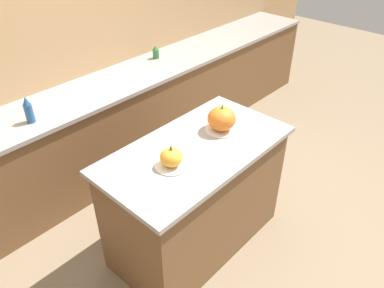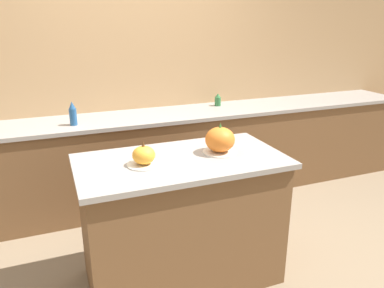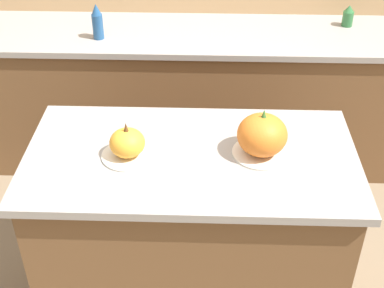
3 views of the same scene
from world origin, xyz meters
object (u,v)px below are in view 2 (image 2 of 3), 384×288
object	(u,v)px
bottle_tall	(73,114)
bottle_short	(218,100)
pumpkin_cake_right	(220,140)
pumpkin_cake_left	(144,156)

from	to	relation	value
bottle_tall	bottle_short	bearing A→B (deg)	8.92
pumpkin_cake_right	pumpkin_cake_left	bearing A→B (deg)	-176.29
pumpkin_cake_left	bottle_tall	xyz separation A→B (m)	(-0.32, 1.15, 0.03)
bottle_short	bottle_tall	bearing A→B (deg)	-171.08
pumpkin_cake_right	bottle_tall	size ratio (longest dim) A/B	1.12
pumpkin_cake_right	bottle_tall	bearing A→B (deg)	127.30
pumpkin_cake_right	bottle_short	distance (m)	1.47
bottle_short	pumpkin_cake_right	bearing A→B (deg)	-114.58
pumpkin_cake_left	pumpkin_cake_right	world-z (taller)	pumpkin_cake_right
pumpkin_cake_right	bottle_tall	world-z (taller)	pumpkin_cake_right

